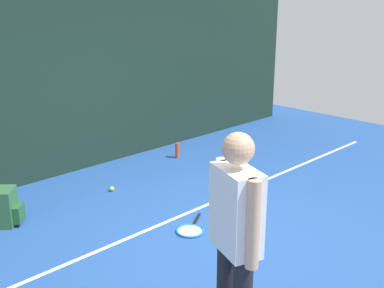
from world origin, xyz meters
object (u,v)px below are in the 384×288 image
water_bottle (177,150)px  tennis_ball_near_player (112,189)px  tennis_racket (191,230)px  tennis_player (236,234)px  tennis_ball_mid_court (227,177)px  backpack (7,208)px

water_bottle → tennis_ball_near_player: bearing=-165.4°
tennis_ball_near_player → water_bottle: bearing=14.6°
tennis_ball_near_player → tennis_racket: bearing=-90.9°
tennis_player → tennis_ball_near_player: bearing=0.6°
tennis_racket → tennis_ball_mid_court: tennis_ball_mid_court is taller
backpack → water_bottle: size_ratio=1.76×
backpack → tennis_ball_mid_court: (2.88, -0.84, -0.18)m
tennis_ball_mid_court → backpack: bearing=163.7°
tennis_ball_near_player → water_bottle: 1.66m
tennis_player → water_bottle: 4.56m
water_bottle → tennis_player: bearing=-127.3°
tennis_racket → water_bottle: bearing=-160.3°
tennis_player → water_bottle: (2.72, 3.57, -0.84)m
tennis_player → tennis_racket: (1.09, 1.57, -0.95)m
tennis_player → tennis_ball_mid_court: (2.57, 2.33, -0.93)m
tennis_racket → tennis_ball_mid_court: size_ratio=9.34×
tennis_ball_mid_court → tennis_ball_near_player: bearing=150.6°
tennis_ball_near_player → water_bottle: water_bottle is taller
tennis_player → tennis_ball_mid_court: size_ratio=25.76×
tennis_racket → tennis_ball_mid_court: (1.48, 0.76, 0.02)m
backpack → tennis_ball_mid_court: backpack is taller
backpack → water_bottle: bearing=-40.8°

